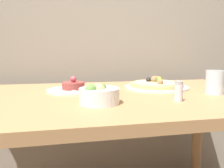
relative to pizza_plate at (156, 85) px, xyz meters
The scene contains 6 objects.
dining_table 0.29m from the pizza_plate, 154.70° to the right, with size 1.36×0.77×0.77m.
pizza_plate is the anchor object (origin of this frame).
tartare_plate 0.40m from the pizza_plate, behind, with size 0.23×0.23×0.07m.
small_bowl 0.42m from the pizza_plate, 139.95° to the right, with size 0.14×0.14×0.07m.
drinking_glass 0.26m from the pizza_plate, 47.35° to the right, with size 0.07×0.07×0.10m.
salt_shaker 0.29m from the pizza_plate, 97.50° to the right, with size 0.03×0.03×0.07m.
Camera 1 is at (-0.18, -0.48, 0.94)m, focal length 35.00 mm.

